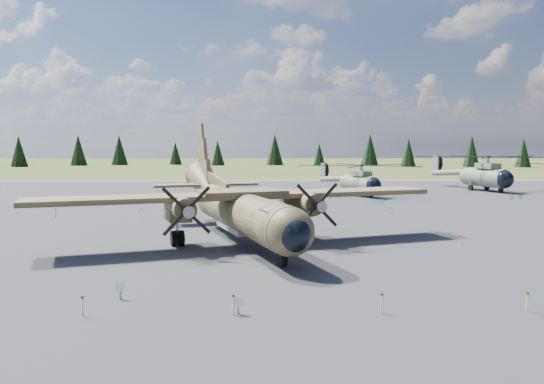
{
  "coord_description": "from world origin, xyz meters",
  "views": [
    {
      "loc": [
        2.89,
        -34.32,
        6.8
      ],
      "look_at": [
        4.04,
        2.0,
        3.61
      ],
      "focal_mm": 35.0,
      "sensor_mm": 36.0,
      "label": 1
    }
  ],
  "objects": [
    {
      "name": "ground",
      "position": [
        0.0,
        0.0,
        0.0
      ],
      "size": [
        500.0,
        500.0,
        0.0
      ],
      "primitive_type": "plane",
      "color": "#4C5425",
      "rests_on": "ground"
    },
    {
      "name": "apron",
      "position": [
        0.0,
        10.0,
        0.0
      ],
      "size": [
        120.0,
        120.0,
        0.04
      ],
      "primitive_type": "cube",
      "color": "slate",
      "rests_on": "ground"
    },
    {
      "name": "transport_plane",
      "position": [
        1.6,
        3.22,
        2.68
      ],
      "size": [
        27.85,
        24.82,
        9.33
      ],
      "rotation": [
        0.0,
        0.0,
        0.31
      ],
      "color": "#333B20",
      "rests_on": "ground"
    },
    {
      "name": "helicopter_near",
      "position": [
        16.88,
        36.26,
        3.04
      ],
      "size": [
        21.95,
        21.95,
        4.29
      ],
      "rotation": [
        0.0,
        0.0,
        0.38
      ],
      "color": "slate",
      "rests_on": "ground"
    },
    {
      "name": "helicopter_mid",
      "position": [
        37.22,
        43.68,
        3.74
      ],
      "size": [
        25.76,
        26.52,
        5.27
      ],
      "rotation": [
        0.0,
        0.0,
        0.29
      ],
      "color": "slate",
      "rests_on": "ground"
    },
    {
      "name": "info_placard_left",
      "position": [
        -3.09,
        -11.18,
        0.49
      ],
      "size": [
        0.47,
        0.21,
        0.73
      ],
      "rotation": [
        0.0,
        0.0,
        -0.03
      ],
      "color": "gray",
      "rests_on": "ground"
    },
    {
      "name": "info_placard_right",
      "position": [
        2.19,
        -13.42,
        0.44
      ],
      "size": [
        0.43,
        0.19,
        0.67
      ],
      "rotation": [
        0.0,
        0.0,
        -0.03
      ],
      "color": "gray",
      "rests_on": "ground"
    },
    {
      "name": "barrier_fence",
      "position": [
        -0.46,
        -0.08,
        0.51
      ],
      "size": [
        33.12,
        29.62,
        0.85
      ],
      "color": "white",
      "rests_on": "ground"
    },
    {
      "name": "treeline",
      "position": [
        4.29,
        5.6,
        4.8
      ],
      "size": [
        320.46,
        321.64,
        10.9
      ],
      "color": "black",
      "rests_on": "ground"
    }
  ]
}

